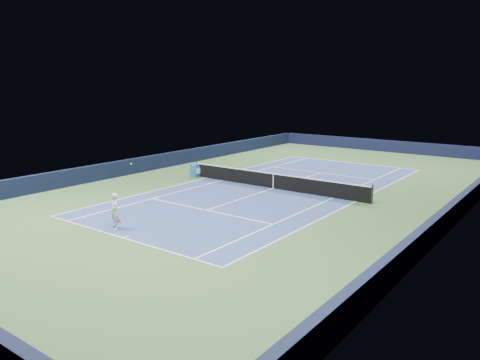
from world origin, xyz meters
The scene contains 19 objects.
ground centered at (0.00, 0.00, 0.00)m, with size 40.00×40.00×0.00m, color #30512C.
wall_far centered at (0.00, 19.82, 0.55)m, with size 22.00×0.35×1.10m, color black.
wall_right centered at (10.82, 0.00, 0.55)m, with size 0.35×40.00×1.10m, color black.
wall_left centered at (-10.82, 0.00, 0.55)m, with size 0.35×40.00×1.10m, color black.
court_surface centered at (0.00, 0.00, 0.00)m, with size 10.97×23.77×0.01m, color navy.
baseline_far centered at (0.00, 11.88, 0.01)m, with size 10.97×0.08×0.00m, color white.
baseline_near centered at (0.00, -11.88, 0.01)m, with size 10.97×0.08×0.00m, color white.
sideline_doubles_right centered at (5.49, 0.00, 0.01)m, with size 0.08×23.77×0.00m, color white.
sideline_doubles_left centered at (-5.49, 0.00, 0.01)m, with size 0.08×23.77×0.00m, color white.
sideline_singles_right centered at (4.12, 0.00, 0.01)m, with size 0.08×23.77×0.00m, color white.
sideline_singles_left centered at (-4.12, 0.00, 0.01)m, with size 0.08×23.77×0.00m, color white.
service_line_far centered at (0.00, 6.40, 0.01)m, with size 8.23×0.08×0.00m, color white.
service_line_near centered at (0.00, -6.40, 0.01)m, with size 8.23×0.08×0.00m, color white.
center_service_line centered at (0.00, 0.00, 0.01)m, with size 0.08×12.80×0.00m, color white.
center_mark_far centered at (0.00, 11.73, 0.01)m, with size 0.08×0.30×0.00m, color white.
center_mark_near centered at (0.00, -11.73, 0.01)m, with size 0.08×0.30×0.00m, color white.
tennis_net centered at (0.00, 0.00, 0.50)m, with size 12.90×0.10×1.07m.
sponsor_cube centered at (-6.40, -0.19, 0.44)m, with size 0.59×0.52×0.88m.
tennis_player centered at (-1.32, -11.21, 0.82)m, with size 0.81×1.32×2.89m.
Camera 1 is at (15.45, -24.16, 6.55)m, focal length 35.00 mm.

